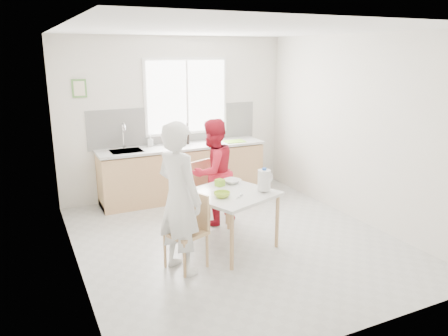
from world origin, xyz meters
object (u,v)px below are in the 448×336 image
object	(u,v)px
person_white	(179,199)
dining_table	(230,198)
bowl_green	(222,195)
bowl_white	(232,181)
chair_far	(205,190)
wine_bottle_b	(187,135)
milk_jug	(264,180)
chair_left	(190,227)
wine_bottle_a	(174,135)
person_red	(213,172)

from	to	relation	value
person_white	dining_table	bearing A→B (deg)	-90.00
bowl_green	bowl_white	bearing A→B (deg)	51.39
chair_far	wine_bottle_b	size ratio (longest dim) A/B	3.09
bowl_white	wine_bottle_b	world-z (taller)	wine_bottle_b
milk_jug	wine_bottle_b	bearing A→B (deg)	72.87
chair_left	wine_bottle_a	xyz separation A→B (m)	(0.72, 2.54, 0.60)
chair_left	bowl_white	bearing A→B (deg)	104.26
dining_table	chair_left	bearing A→B (deg)	-159.57
chair_far	bowl_white	distance (m)	0.63
person_white	wine_bottle_b	xyz separation A→B (m)	(1.05, 2.47, 0.20)
bowl_green	wine_bottle_b	bearing A→B (deg)	79.23
milk_jug	person_red	bearing A→B (deg)	83.30
milk_jug	wine_bottle_b	xyz separation A→B (m)	(-0.13, 2.33, 0.17)
chair_left	wine_bottle_b	world-z (taller)	wine_bottle_b
wine_bottle_b	wine_bottle_a	bearing A→B (deg)	147.69
bowl_white	milk_jug	xyz separation A→B (m)	(0.21, -0.49, 0.13)
person_white	wine_bottle_a	bearing A→B (deg)	-38.78
dining_table	person_red	xyz separation A→B (m)	(0.15, 0.87, 0.10)
chair_left	wine_bottle_a	bearing A→B (deg)	143.71
chair_left	bowl_green	xyz separation A→B (m)	(0.47, 0.12, 0.29)
person_red	wine_bottle_a	xyz separation A→B (m)	(-0.07, 1.43, 0.31)
dining_table	bowl_green	xyz separation A→B (m)	(-0.17, -0.12, 0.11)
person_white	milk_jug	bearing A→B (deg)	-103.70
chair_left	chair_far	xyz separation A→B (m)	(0.68, 1.13, 0.03)
chair_left	milk_jug	size ratio (longest dim) A/B	3.08
wine_bottle_a	person_red	bearing A→B (deg)	-87.16
dining_table	wine_bottle_a	world-z (taller)	wine_bottle_a
dining_table	milk_jug	bearing A→B (deg)	-20.55
wine_bottle_b	person_white	bearing A→B (deg)	-112.93
person_white	wine_bottle_b	world-z (taller)	person_white
chair_left	bowl_white	size ratio (longest dim) A/B	3.94
bowl_green	wine_bottle_b	world-z (taller)	wine_bottle_b
chair_left	person_white	distance (m)	0.41
person_red	dining_table	bearing A→B (deg)	59.74
person_white	wine_bottle_b	distance (m)	2.69
dining_table	wine_bottle_a	size ratio (longest dim) A/B	3.89
dining_table	milk_jug	size ratio (longest dim) A/B	4.36
chair_far	person_red	world-z (taller)	person_red
chair_far	person_white	world-z (taller)	person_white
dining_table	person_white	xyz separation A→B (m)	(-0.78, -0.29, 0.20)
dining_table	bowl_green	size ratio (longest dim) A/B	6.20
dining_table	wine_bottle_b	world-z (taller)	wine_bottle_b
person_white	bowl_white	distance (m)	1.16
milk_jug	wine_bottle_a	world-z (taller)	wine_bottle_a
person_white	bowl_green	xyz separation A→B (m)	(0.61, 0.17, -0.09)
chair_far	wine_bottle_b	world-z (taller)	wine_bottle_b
person_white	milk_jug	size ratio (longest dim) A/B	6.10
person_white	wine_bottle_a	world-z (taller)	person_white
milk_jug	wine_bottle_b	size ratio (longest dim) A/B	0.95
bowl_white	wine_bottle_b	bearing A→B (deg)	87.71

